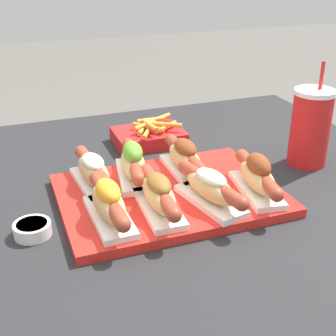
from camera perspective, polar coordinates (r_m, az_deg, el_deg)
name	(u,v)px	position (r m, az deg, el deg)	size (l,w,h in m)	color
patio_table	(161,324)	(1.20, -0.89, -18.47)	(1.16, 0.98, 0.76)	#232326
serving_tray	(172,194)	(0.92, 0.43, -3.25)	(0.42, 0.31, 0.02)	red
hot_dog_0	(109,203)	(0.81, -7.25, -4.21)	(0.06, 0.20, 0.07)	white
hot_dog_1	(159,194)	(0.84, -1.13, -3.25)	(0.07, 0.20, 0.07)	white
hot_dog_2	(211,188)	(0.86, 5.24, -2.42)	(0.09, 0.20, 0.07)	white
hot_dog_3	(258,176)	(0.91, 10.86, -0.97)	(0.08, 0.20, 0.08)	white
hot_dog_4	(93,171)	(0.93, -9.07, -0.39)	(0.07, 0.20, 0.07)	white
hot_dog_5	(133,163)	(0.95, -4.29, 0.63)	(0.09, 0.20, 0.08)	white
hot_dog_6	(185,157)	(0.98, 2.08, 1.29)	(0.06, 0.20, 0.07)	white
sauce_bowl	(32,229)	(0.84, -16.20, -7.10)	(0.06, 0.06, 0.02)	white
drink_cup	(310,127)	(1.09, 16.96, 4.76)	(0.09, 0.09, 0.23)	red
fries_basket	(149,136)	(1.18, -2.34, 3.94)	(0.17, 0.13, 0.06)	red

